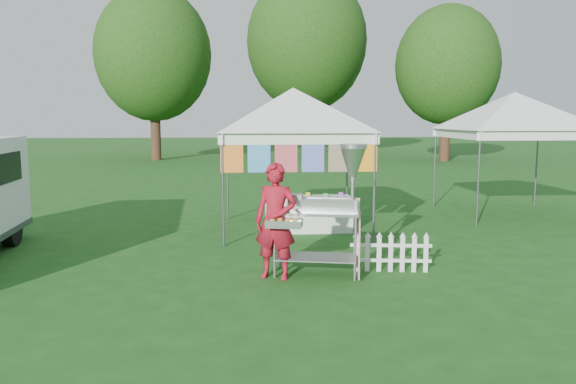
{
  "coord_description": "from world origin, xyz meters",
  "views": [
    {
      "loc": [
        -1.02,
        -8.25,
        2.39
      ],
      "look_at": [
        -0.27,
        1.39,
        1.1
      ],
      "focal_mm": 35.0,
      "sensor_mm": 36.0,
      "label": 1
    }
  ],
  "objects": [
    {
      "name": "tree_left",
      "position": [
        -6.0,
        24.0,
        5.83
      ],
      "size": [
        6.4,
        6.4,
        9.53
      ],
      "color": "#3C2615",
      "rests_on": "ground"
    },
    {
      "name": "canopy_main",
      "position": [
        0.0,
        3.49,
        2.99
      ],
      "size": [
        4.24,
        4.24,
        3.45
      ],
      "color": "#59595E",
      "rests_on": "ground"
    },
    {
      "name": "canopy_right",
      "position": [
        5.5,
        5.0,
        2.99
      ],
      "size": [
        4.24,
        4.24,
        3.45
      ],
      "color": "#59595E",
      "rests_on": "ground"
    },
    {
      "name": "tree_mid",
      "position": [
        3.0,
        28.0,
        7.14
      ],
      "size": [
        7.6,
        7.6,
        11.52
      ],
      "color": "#3C2615",
      "rests_on": "ground"
    },
    {
      "name": "tree_right",
      "position": [
        10.0,
        22.0,
        5.18
      ],
      "size": [
        5.6,
        5.6,
        8.42
      ],
      "color": "#3C2615",
      "rests_on": "ground"
    },
    {
      "name": "display_table",
      "position": [
        0.31,
        3.37,
        0.37
      ],
      "size": [
        1.8,
        0.7,
        0.73
      ],
      "primitive_type": "cube",
      "color": "white",
      "rests_on": "ground"
    },
    {
      "name": "ground",
      "position": [
        0.0,
        0.0,
        0.0
      ],
      "size": [
        120.0,
        120.0,
        0.0
      ],
      "primitive_type": "plane",
      "color": "#184A15",
      "rests_on": "ground"
    },
    {
      "name": "vendor",
      "position": [
        -0.57,
        -0.09,
        0.87
      ],
      "size": [
        0.74,
        0.61,
        1.73
      ],
      "primitive_type": "imported",
      "rotation": [
        0.0,
        0.0,
        -0.35
      ],
      "color": "maroon",
      "rests_on": "ground"
    },
    {
      "name": "donut_cart",
      "position": [
        0.26,
        0.01,
        1.17
      ],
      "size": [
        1.58,
        0.98,
        2.0
      ],
      "rotation": [
        0.0,
        0.0,
        -0.21
      ],
      "color": "gray",
      "rests_on": "ground"
    },
    {
      "name": "picket_fence",
      "position": [
        1.23,
        0.11,
        0.29
      ],
      "size": [
        1.25,
        0.19,
        0.56
      ],
      "rotation": [
        0.0,
        0.0,
        -0.13
      ],
      "color": "white",
      "rests_on": "ground"
    }
  ]
}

